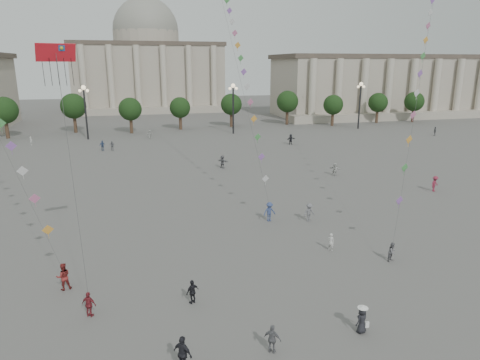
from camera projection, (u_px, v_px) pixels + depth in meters
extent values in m
plane|color=#595754|center=(259.00, 335.00, 23.93)|extent=(360.00, 360.00, 0.00)
cube|color=#A69D8B|center=(408.00, 87.00, 128.34)|extent=(80.00, 22.00, 16.00)
cube|color=#4C4138|center=(411.00, 57.00, 126.08)|extent=(81.60, 22.44, 1.20)
cube|color=#A69D8B|center=(435.00, 115.00, 118.02)|extent=(84.00, 4.00, 2.00)
cube|color=#A69D8B|center=(149.00, 78.00, 142.93)|extent=(46.00, 30.00, 20.00)
cube|color=#4C4138|center=(147.00, 45.00, 140.14)|extent=(46.92, 30.60, 1.20)
cube|color=#A69D8B|center=(153.00, 110.00, 129.40)|extent=(48.30, 4.00, 2.00)
cylinder|color=#A69D8B|center=(146.00, 39.00, 139.64)|extent=(21.00, 21.00, 5.00)
sphere|color=gray|center=(146.00, 31.00, 138.99)|extent=(21.00, 21.00, 21.00)
cylinder|color=#3C291E|center=(15.00, 128.00, 89.40)|extent=(0.70, 0.70, 3.52)
sphere|color=black|center=(13.00, 110.00, 88.43)|extent=(5.12, 5.12, 5.12)
cylinder|color=#3C291E|center=(76.00, 126.00, 92.22)|extent=(0.70, 0.70, 3.52)
sphere|color=black|center=(74.00, 109.00, 91.25)|extent=(5.12, 5.12, 5.12)
cylinder|color=#3C291E|center=(133.00, 124.00, 95.04)|extent=(0.70, 0.70, 3.52)
sphere|color=black|center=(132.00, 107.00, 94.07)|extent=(5.12, 5.12, 5.12)
cylinder|color=#3C291E|center=(187.00, 122.00, 97.86)|extent=(0.70, 0.70, 3.52)
sphere|color=black|center=(187.00, 106.00, 96.89)|extent=(5.12, 5.12, 5.12)
cylinder|color=#3C291E|center=(238.00, 120.00, 100.68)|extent=(0.70, 0.70, 3.52)
sphere|color=black|center=(238.00, 105.00, 99.71)|extent=(5.12, 5.12, 5.12)
cylinder|color=#3C291E|center=(286.00, 119.00, 103.50)|extent=(0.70, 0.70, 3.52)
sphere|color=black|center=(286.00, 104.00, 102.53)|extent=(5.12, 5.12, 5.12)
cylinder|color=#3C291E|center=(331.00, 117.00, 106.32)|extent=(0.70, 0.70, 3.52)
sphere|color=black|center=(332.00, 103.00, 105.35)|extent=(5.12, 5.12, 5.12)
cylinder|color=#3C291E|center=(375.00, 116.00, 109.14)|extent=(0.70, 0.70, 3.52)
sphere|color=black|center=(376.00, 101.00, 108.17)|extent=(5.12, 5.12, 5.12)
cylinder|color=#3C291E|center=(416.00, 115.00, 111.96)|extent=(0.70, 0.70, 3.52)
sphere|color=black|center=(417.00, 101.00, 110.99)|extent=(5.12, 5.12, 5.12)
cylinder|color=#262628|center=(86.00, 114.00, 84.58)|extent=(0.36, 0.36, 10.00)
sphere|color=#FFE5B2|center=(83.00, 88.00, 83.22)|extent=(0.90, 0.90, 0.90)
sphere|color=#FFE5B2|center=(80.00, 91.00, 83.21)|extent=(0.60, 0.60, 0.60)
sphere|color=#FFE5B2|center=(87.00, 91.00, 83.54)|extent=(0.60, 0.60, 0.60)
cylinder|color=#262628|center=(233.00, 110.00, 91.64)|extent=(0.36, 0.36, 10.00)
sphere|color=#FFE5B2|center=(233.00, 86.00, 90.27)|extent=(0.90, 0.90, 0.90)
sphere|color=#FFE5B2|center=(230.00, 89.00, 90.26)|extent=(0.60, 0.60, 0.60)
sphere|color=#FFE5B2|center=(236.00, 89.00, 90.59)|extent=(0.60, 0.60, 0.60)
cylinder|color=#262628|center=(360.00, 107.00, 98.69)|extent=(0.36, 0.36, 10.00)
sphere|color=#FFE5B2|center=(361.00, 84.00, 97.32)|extent=(0.90, 0.90, 0.90)
sphere|color=#FFE5B2|center=(358.00, 87.00, 97.31)|extent=(0.60, 0.60, 0.60)
sphere|color=#FFE5B2|center=(364.00, 87.00, 97.64)|extent=(0.60, 0.60, 0.60)
imported|color=#334772|center=(102.00, 146.00, 74.50)|extent=(1.15, 0.82, 1.81)
imported|color=silver|center=(150.00, 134.00, 86.65)|extent=(1.52, 1.39, 1.69)
imported|color=slate|center=(309.00, 212.00, 41.08)|extent=(1.28, 0.92, 1.80)
imported|color=beige|center=(335.00, 169.00, 57.99)|extent=(1.51, 1.47, 1.73)
imported|color=maroon|center=(435.00, 184.00, 50.69)|extent=(1.40, 1.15, 1.88)
imported|color=black|center=(291.00, 139.00, 80.26)|extent=(1.89, 1.08, 1.94)
imported|color=silver|center=(31.00, 141.00, 79.77)|extent=(0.45, 0.61, 1.55)
imported|color=#5B5B5F|center=(222.00, 162.00, 61.97)|extent=(1.56, 1.72, 1.91)
imported|color=silver|center=(331.00, 242.00, 34.66)|extent=(0.62, 0.64, 1.48)
imported|color=slate|center=(112.00, 146.00, 74.60)|extent=(1.10, 0.71, 1.74)
imported|color=slate|center=(435.00, 131.00, 90.08)|extent=(0.87, 1.19, 1.87)
imported|color=maroon|center=(89.00, 304.00, 25.54)|extent=(1.01, 0.81, 1.61)
imported|color=black|center=(183.00, 354.00, 20.98)|extent=(1.10, 1.13, 1.90)
imported|color=slate|center=(272.00, 339.00, 22.32)|extent=(0.99, 0.89, 1.62)
imported|color=black|center=(193.00, 292.00, 26.97)|extent=(1.00, 0.81, 1.59)
imported|color=maroon|center=(63.00, 277.00, 28.60)|extent=(1.07, 0.93, 1.88)
imported|color=navy|center=(269.00, 212.00, 41.07)|extent=(1.32, 0.87, 1.91)
imported|color=slate|center=(392.00, 252.00, 32.78)|extent=(0.91, 0.84, 1.51)
imported|color=black|center=(362.00, 320.00, 24.01)|extent=(0.91, 0.77, 1.58)
cone|color=white|center=(363.00, 307.00, 23.79)|extent=(0.52, 0.52, 0.14)
cylinder|color=white|center=(363.00, 308.00, 23.80)|extent=(0.60, 0.60, 0.02)
cube|color=white|center=(367.00, 325.00, 23.99)|extent=(0.22, 0.10, 0.35)
cube|color=red|center=(56.00, 53.00, 24.80)|extent=(2.25, 1.15, 1.02)
cube|color=#188530|center=(49.00, 48.00, 24.62)|extent=(0.39, 0.29, 0.34)
cube|color=#1D549F|center=(62.00, 48.00, 24.78)|extent=(0.39, 0.29, 0.34)
sphere|color=gold|center=(49.00, 48.00, 24.58)|extent=(0.20, 0.20, 0.20)
sphere|color=gold|center=(62.00, 48.00, 24.75)|extent=(0.20, 0.20, 0.20)
cylinder|color=#3F3F3F|center=(72.00, 174.00, 25.07)|extent=(0.02, 0.02, 14.20)
cube|color=gold|center=(48.00, 230.00, 29.21)|extent=(0.76, 0.25, 0.76)
cube|color=#BE648F|center=(35.00, 199.00, 30.08)|extent=(0.76, 0.25, 0.76)
cube|color=silver|center=(22.00, 171.00, 30.98)|extent=(0.76, 0.25, 0.76)
cube|color=#8E58B1|center=(11.00, 146.00, 31.91)|extent=(0.76, 0.25, 0.76)
cube|color=#439147|center=(1.00, 123.00, 32.86)|extent=(0.76, 0.25, 0.76)
cube|color=silver|center=(265.00, 179.00, 41.69)|extent=(0.76, 0.25, 0.76)
cube|color=#8E58B1|center=(261.00, 157.00, 42.58)|extent=(0.76, 0.25, 0.76)
cube|color=#439147|center=(258.00, 137.00, 43.51)|extent=(0.76, 0.25, 0.76)
cube|color=gold|center=(254.00, 119.00, 44.46)|extent=(0.76, 0.25, 0.76)
cube|color=#BE648F|center=(250.00, 102.00, 45.43)|extent=(0.76, 0.25, 0.76)
cube|color=silver|center=(247.00, 86.00, 46.41)|extent=(0.76, 0.25, 0.76)
cube|color=#8E58B1|center=(244.00, 72.00, 47.39)|extent=(0.76, 0.25, 0.76)
cube|color=#439147|center=(241.00, 58.00, 48.39)|extent=(0.76, 0.25, 0.76)
cube|color=gold|center=(238.00, 45.00, 49.40)|extent=(0.76, 0.25, 0.76)
cube|color=#BE648F|center=(235.00, 33.00, 50.41)|extent=(0.76, 0.25, 0.76)
cube|color=silver|center=(232.00, 21.00, 51.42)|extent=(0.76, 0.25, 0.76)
cube|color=#8E58B1|center=(229.00, 11.00, 52.45)|extent=(0.76, 0.25, 0.76)
cube|color=#439147|center=(227.00, 0.00, 53.47)|extent=(0.76, 0.25, 0.76)
cylinder|color=#3F3F3F|center=(430.00, 24.00, 50.85)|extent=(0.02, 0.02, 63.26)
cube|color=#8E58B1|center=(400.00, 200.00, 34.07)|extent=(0.76, 0.25, 0.76)
cube|color=#439147|center=(405.00, 168.00, 35.69)|extent=(0.76, 0.25, 0.76)
cube|color=gold|center=(409.00, 139.00, 37.35)|extent=(0.76, 0.25, 0.76)
cube|color=#BE648F|center=(413.00, 115.00, 39.04)|extent=(0.76, 0.25, 0.76)
cube|color=silver|center=(417.00, 93.00, 40.75)|extent=(0.76, 0.25, 0.76)
cube|color=#8E58B1|center=(420.00, 73.00, 42.47)|extent=(0.76, 0.25, 0.76)
cube|color=#439147|center=(423.00, 56.00, 44.20)|extent=(0.76, 0.25, 0.76)
cube|color=gold|center=(426.00, 40.00, 45.95)|extent=(0.76, 0.25, 0.76)
cube|color=#BE648F|center=(428.00, 26.00, 47.70)|extent=(0.76, 0.25, 0.76)
cube|color=silver|center=(430.00, 12.00, 49.46)|extent=(0.76, 0.25, 0.76)
cube|color=#8E58B1|center=(433.00, 0.00, 51.22)|extent=(0.76, 0.25, 0.76)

